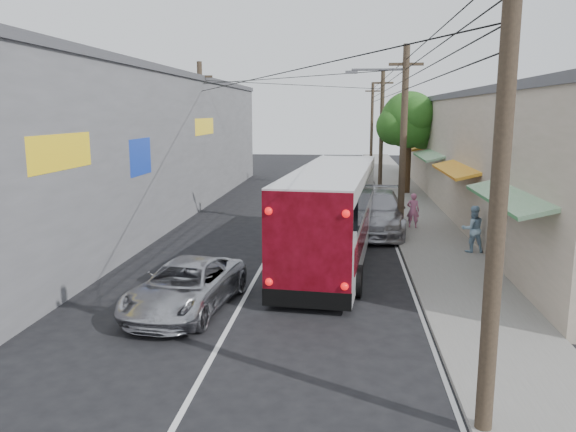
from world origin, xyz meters
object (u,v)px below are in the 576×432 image
coach_bus (333,212)px  parked_car_far (358,172)px  pedestrian_near (413,210)px  pedestrian_far (473,229)px  parked_car_mid (360,185)px  parked_suv (376,212)px  jeepney (186,287)px

coach_bus → parked_car_far: bearing=91.9°
pedestrian_near → pedestrian_far: (1.69, -4.42, 0.10)m
parked_car_mid → parked_suv: bearing=-84.0°
jeepney → pedestrian_near: (7.31, 11.34, 0.24)m
pedestrian_near → pedestrian_far: bearing=125.2°
parked_car_mid → pedestrian_near: bearing=-74.8°
jeepney → parked_suv: (5.61, 10.72, 0.24)m
jeepney → pedestrian_near: size_ratio=3.03×
parked_suv → parked_car_far: parked_suv is taller
coach_bus → parked_suv: bearing=75.2°
jeepney → pedestrian_near: bearing=64.5°
coach_bus → parked_car_far: coach_bus is taller
parked_suv → pedestrian_near: parked_suv is taller
parked_suv → pedestrian_far: pedestrian_far is taller
coach_bus → parked_car_mid: bearing=90.3°
coach_bus → parked_car_mid: size_ratio=2.95×
pedestrian_far → parked_suv: bearing=-57.4°
parked_car_mid → pedestrian_far: bearing=-71.9°
coach_bus → pedestrian_near: size_ratio=7.51×
parked_car_mid → pedestrian_far: size_ratio=2.27×
coach_bus → parked_suv: 5.32m
parked_suv → parked_car_far: size_ratio=1.43×
parked_car_far → pedestrian_near: size_ratio=2.77×
pedestrian_far → jeepney: bearing=28.4°
jeepney → pedestrian_far: pedestrian_far is taller
parked_suv → coach_bus: bearing=-106.5°
coach_bus → parked_car_far: (1.39, 23.72, -1.01)m
coach_bus → pedestrian_near: 6.62m
parked_suv → pedestrian_far: size_ratio=3.55×
parked_suv → pedestrian_near: (1.70, 0.61, -0.00)m
coach_bus → jeepney: coach_bus is taller
pedestrian_near → pedestrian_far: pedestrian_far is taller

